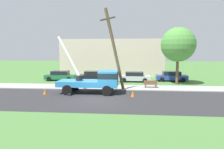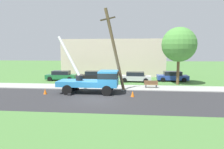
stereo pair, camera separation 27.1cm
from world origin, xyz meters
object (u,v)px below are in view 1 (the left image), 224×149
at_px(utility_truck, 96,80).
at_px(traffic_cone_behind, 45,92).
at_px(park_bench, 151,84).
at_px(parked_sedan_blue, 171,76).
at_px(parked_sedan_green, 60,76).
at_px(parked_sedan_silver, 135,77).
at_px(traffic_cone_ahead, 133,94).
at_px(leaning_utility_pole, 115,50).
at_px(parked_sedan_black, 93,76).
at_px(roadside_tree_near, 178,45).

distance_m(utility_truck, traffic_cone_behind, 5.30).
bearing_deg(park_bench, traffic_cone_behind, -158.30).
bearing_deg(traffic_cone_behind, parked_sedan_blue, 35.85).
relative_size(parked_sedan_green, parked_sedan_silver, 1.00).
bearing_deg(traffic_cone_ahead, utility_truck, 160.18).
distance_m(utility_truck, parked_sedan_green, 11.14).
xyz_separation_m(parked_sedan_green, parked_sedan_blue, (16.36, 0.71, 0.00)).
distance_m(leaning_utility_pole, parked_sedan_green, 12.20).
bearing_deg(parked_sedan_green, parked_sedan_blue, 2.50).
relative_size(leaning_utility_pole, traffic_cone_behind, 15.66).
distance_m(traffic_cone_behind, parked_sedan_green, 9.99).
relative_size(utility_truck, traffic_cone_ahead, 12.07).
bearing_deg(traffic_cone_behind, leaning_utility_pole, 17.23).
bearing_deg(parked_sedan_blue, parked_sedan_black, -177.18).
relative_size(parked_sedan_black, roadside_tree_near, 0.61).
relative_size(parked_sedan_green, park_bench, 2.81).
relative_size(traffic_cone_ahead, parked_sedan_silver, 0.12).
height_order(traffic_cone_ahead, parked_sedan_green, parked_sedan_green).
xyz_separation_m(traffic_cone_ahead, roadside_tree_near, (5.85, 7.83, 4.89)).
relative_size(traffic_cone_behind, park_bench, 0.35).
xyz_separation_m(parked_sedan_silver, roadside_tree_near, (5.48, -1.87, 4.46)).
relative_size(utility_truck, parked_sedan_black, 1.51).
xyz_separation_m(park_bench, roadside_tree_near, (3.70, 3.15, 4.71)).
relative_size(parked_sedan_silver, roadside_tree_near, 0.61).
height_order(utility_truck, park_bench, utility_truck).
relative_size(parked_sedan_silver, parked_sedan_blue, 1.01).
height_order(parked_sedan_black, park_bench, parked_sedan_black).
xyz_separation_m(traffic_cone_ahead, park_bench, (2.15, 4.67, 0.18)).
distance_m(traffic_cone_behind, parked_sedan_black, 10.47).
xyz_separation_m(utility_truck, parked_sedan_blue, (9.51, 9.47, -0.70)).
bearing_deg(parked_sedan_silver, utility_truck, -116.50).
relative_size(park_bench, roadside_tree_near, 0.22).
relative_size(parked_sedan_black, parked_sedan_silver, 1.00).
height_order(leaning_utility_pole, parked_sedan_black, leaning_utility_pole).
distance_m(utility_truck, parked_sedan_blue, 13.44).
xyz_separation_m(traffic_cone_ahead, traffic_cone_behind, (-8.85, 0.30, 0.00)).
height_order(parked_sedan_green, parked_sedan_silver, same).
xyz_separation_m(leaning_utility_pole, parked_sedan_black, (-3.75, 7.83, -3.79)).
height_order(traffic_cone_behind, roadside_tree_near, roadside_tree_near).
relative_size(traffic_cone_behind, parked_sedan_black, 0.12).
bearing_deg(roadside_tree_near, parked_sedan_silver, 161.12).
distance_m(park_bench, roadside_tree_near, 6.77).
distance_m(parked_sedan_silver, roadside_tree_near, 7.31).
bearing_deg(traffic_cone_ahead, park_bench, 65.30).
bearing_deg(parked_sedan_blue, parked_sedan_silver, -168.10).
distance_m(leaning_utility_pole, parked_sedan_black, 9.47).
bearing_deg(parked_sedan_silver, parked_sedan_blue, 11.90).
relative_size(traffic_cone_ahead, roadside_tree_near, 0.08).
distance_m(leaning_utility_pole, parked_sedan_silver, 8.51).
xyz_separation_m(utility_truck, roadside_tree_near, (9.63, 6.46, 3.76)).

